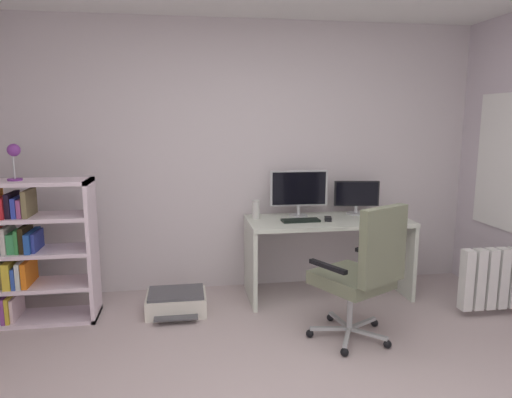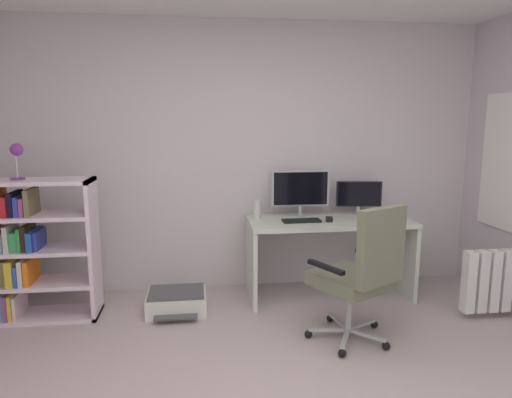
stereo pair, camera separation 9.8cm
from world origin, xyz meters
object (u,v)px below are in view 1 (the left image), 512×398
Objects in this scene: bookshelf at (30,251)px; desk_lamp at (14,155)px; monitor_secondary at (357,195)px; desktop_speaker at (256,209)px; keyboard at (301,220)px; office_chair at (362,270)px; desk at (327,239)px; computer_mouse at (328,219)px; printer at (176,302)px; monitor_main at (299,190)px.

desk_lamp reaches higher than bookshelf.
desktop_speaker is (-0.99, -0.05, -0.10)m from monitor_secondary.
bookshelf is (-2.27, -0.11, -0.15)m from keyboard.
monitor_secondary is 0.68m from keyboard.
keyboard is at bearing -26.75° from desktop_speaker.
desktop_speaker is 1.27m from office_chair.
desk is 2.55m from bookshelf.
desk_lamp reaches higher than keyboard.
computer_mouse is (-0.02, -0.07, 0.21)m from desk.
office_chair is at bearing -17.39° from bookshelf.
desk_lamp is (-2.57, 0.79, 0.80)m from office_chair.
office_chair is 0.90× the size of bookshelf.
computer_mouse is 2.66m from desk_lamp.
desk is 2.93× the size of printer.
computer_mouse is 0.67m from desktop_speaker.
desk_lamp is at bearing 162.97° from office_chair.
monitor_secondary reaches higher than keyboard.
monitor_main is 3.22× the size of desktop_speaker.
bookshelf is (-2.55, -0.17, 0.05)m from desk.
bookshelf is at bearing 0.58° from desk_lamp.
desktop_speaker reaches higher than printer.
computer_mouse is at bearing -3.01° from keyboard.
keyboard is 2.28m from bookshelf.
keyboard is at bearing 2.63° from desk_lamp.
printer is at bearing -156.23° from desktop_speaker.
monitor_secondary reaches higher than desk.
printer is (-1.40, -0.20, -0.45)m from desk.
printer is (1.15, -0.03, -0.50)m from bookshelf.
desk_lamp is at bearing -173.30° from monitor_secondary.
monitor_main is at bearing 17.89° from printer.
monitor_secondary is (0.57, 0.00, -0.07)m from monitor_main.
monitor_secondary is 1.24m from office_chair.
bookshelf is (-2.53, -0.10, -0.16)m from computer_mouse.
bookshelf reaches higher than monitor_secondary.
monitor_secondary is 0.37× the size of bookshelf.
desk_lamp reaches higher than office_chair.
monitor_main is at bearing 79.02° from keyboard.
desk is 2.71× the size of monitor_main.
keyboard reaches higher than printer.
printer is (-1.12, -0.14, -0.65)m from keyboard.
printer is (-1.37, -0.13, -0.66)m from computer_mouse.
desk_lamp is at bearing -171.31° from desktop_speaker.
monitor_main is (-0.24, 0.17, 0.44)m from desk.
computer_mouse is at bearing -107.96° from desk.
computer_mouse is 0.20× the size of printer.
keyboard is 1.18× the size of desk_lamp.
monitor_main is 1.22m from office_chair.
keyboard is 0.67× the size of printer.
desk is 14.85× the size of computer_mouse.
printer is at bearing -174.88° from keyboard.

